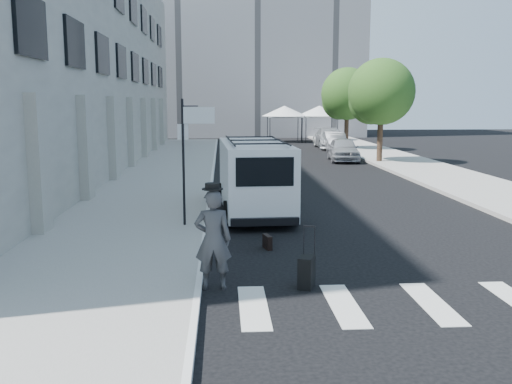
{
  "coord_description": "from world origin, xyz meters",
  "views": [
    {
      "loc": [
        -1.53,
        -12.56,
        3.57
      ],
      "look_at": [
        -0.68,
        1.7,
        1.3
      ],
      "focal_mm": 40.0,
      "sensor_mm": 36.0,
      "label": 1
    }
  ],
  "objects": [
    {
      "name": "tree_far",
      "position": [
        7.5,
        29.15,
        3.97
      ],
      "size": [
        3.8,
        3.83,
        6.03
      ],
      "color": "black",
      "rests_on": "ground"
    },
    {
      "name": "sidewalk_left",
      "position": [
        -4.25,
        16.0,
        0.07
      ],
      "size": [
        4.5,
        48.0,
        0.15
      ],
      "primitive_type": "cube",
      "color": "gray",
      "rests_on": "ground"
    },
    {
      "name": "parked_car_b",
      "position": [
        6.7,
        28.83,
        0.68
      ],
      "size": [
        1.61,
        4.21,
        1.37
      ],
      "primitive_type": "imported",
      "rotation": [
        0.0,
        0.0,
        -0.04
      ],
      "color": "#575A5E",
      "rests_on": "ground"
    },
    {
      "name": "suitcase",
      "position": [
        0.08,
        -2.0,
        0.32
      ],
      "size": [
        0.4,
        0.5,
        1.19
      ],
      "rotation": [
        0.0,
        0.0,
        -0.37
      ],
      "color": "black",
      "rests_on": "ground"
    },
    {
      "name": "tree_near",
      "position": [
        7.5,
        20.15,
        3.97
      ],
      "size": [
        3.8,
        3.83,
        6.03
      ],
      "color": "black",
      "rests_on": "ground"
    },
    {
      "name": "sidewalk_right",
      "position": [
        9.0,
        20.0,
        0.07
      ],
      "size": [
        4.0,
        56.0,
        0.15
      ],
      "primitive_type": "cube",
      "color": "gray",
      "rests_on": "ground"
    },
    {
      "name": "building_far",
      "position": [
        2.0,
        50.0,
        12.5
      ],
      "size": [
        22.0,
        12.0,
        25.0
      ],
      "primitive_type": "cube",
      "color": "slate",
      "rests_on": "ground"
    },
    {
      "name": "parked_car_a",
      "position": [
        5.78,
        21.47,
        0.72
      ],
      "size": [
        2.11,
        4.37,
        1.44
      ],
      "primitive_type": "imported",
      "rotation": [
        0.0,
        0.0,
        -0.1
      ],
      "color": "#97999E",
      "rests_on": "ground"
    },
    {
      "name": "businessman",
      "position": [
        -1.72,
        -1.96,
        0.97
      ],
      "size": [
        0.71,
        0.47,
        1.94
      ],
      "primitive_type": "imported",
      "rotation": [
        0.0,
        0.0,
        3.15
      ],
      "color": "#3C3C3E",
      "rests_on": "ground"
    },
    {
      "name": "building_left",
      "position": [
        -11.5,
        18.0,
        6.0
      ],
      "size": [
        10.0,
        44.0,
        12.0
      ],
      "primitive_type": "cube",
      "color": "gray",
      "rests_on": "ground"
    },
    {
      "name": "tent_right",
      "position": [
        7.2,
        38.5,
        2.71
      ],
      "size": [
        4.0,
        4.0,
        3.2
      ],
      "color": "black",
      "rests_on": "ground"
    },
    {
      "name": "tent_left",
      "position": [
        4.0,
        38.0,
        2.71
      ],
      "size": [
        4.0,
        4.0,
        3.2
      ],
      "color": "black",
      "rests_on": "ground"
    },
    {
      "name": "cargo_van",
      "position": [
        -0.51,
        5.62,
        1.18
      ],
      "size": [
        2.37,
        6.15,
        2.28
      ],
      "rotation": [
        0.0,
        0.0,
        0.05
      ],
      "color": "white",
      "rests_on": "ground"
    },
    {
      "name": "parked_car_c",
      "position": [
        6.8,
        31.13,
        0.77
      ],
      "size": [
        2.26,
        5.34,
        1.54
      ],
      "primitive_type": "imported",
      "rotation": [
        0.0,
        0.0,
        -0.02
      ],
      "color": "#9FA3A7",
      "rests_on": "ground"
    },
    {
      "name": "briefcase",
      "position": [
        -0.44,
        0.99,
        0.17
      ],
      "size": [
        0.22,
        0.46,
        0.34
      ],
      "primitive_type": "cube",
      "rotation": [
        0.0,
        0.0,
        0.24
      ],
      "color": "black",
      "rests_on": "ground"
    },
    {
      "name": "ground",
      "position": [
        0.0,
        0.0,
        0.0
      ],
      "size": [
        120.0,
        120.0,
        0.0
      ],
      "primitive_type": "plane",
      "color": "black",
      "rests_on": "ground"
    },
    {
      "name": "sign_pole",
      "position": [
        -2.36,
        3.2,
        2.65
      ],
      "size": [
        1.03,
        0.07,
        3.5
      ],
      "color": "black",
      "rests_on": "sidewalk_left"
    }
  ]
}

